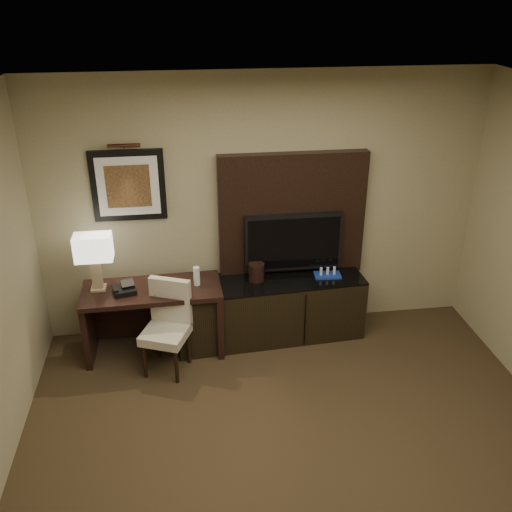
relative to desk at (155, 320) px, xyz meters
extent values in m
cube|color=#302415|center=(1.14, -2.10, -0.37)|extent=(4.50, 5.00, 0.01)
cube|color=silver|center=(1.14, -2.10, 2.34)|extent=(4.50, 5.00, 0.01)
cube|color=#968E66|center=(1.14, 0.40, 0.99)|extent=(4.50, 0.01, 2.70)
cube|color=black|center=(0.00, 0.00, 0.00)|extent=(1.36, 0.61, 0.72)
cube|color=black|center=(1.18, 0.10, -0.03)|extent=(1.97, 0.67, 0.67)
cube|color=black|center=(1.44, 0.34, 0.91)|extent=(1.50, 0.12, 1.30)
cube|color=black|center=(1.44, 0.24, 0.66)|extent=(1.00, 0.08, 0.60)
cube|color=black|center=(-0.16, 0.38, 1.29)|extent=(0.70, 0.04, 0.70)
cylinder|color=#432515|center=(-0.16, 0.34, 1.69)|extent=(0.04, 0.04, 0.30)
cube|color=#1B42B3|center=(0.13, -0.01, 0.37)|extent=(0.25, 0.31, 0.02)
imported|color=tan|center=(0.13, -0.02, 0.48)|extent=(0.18, 0.03, 0.24)
cylinder|color=white|center=(0.44, 0.01, 0.46)|extent=(0.07, 0.07, 0.19)
cylinder|color=black|center=(1.05, 0.13, 0.40)|extent=(0.21, 0.21, 0.18)
camera|label=1|loc=(0.34, -4.94, 3.07)|focal=40.00mm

